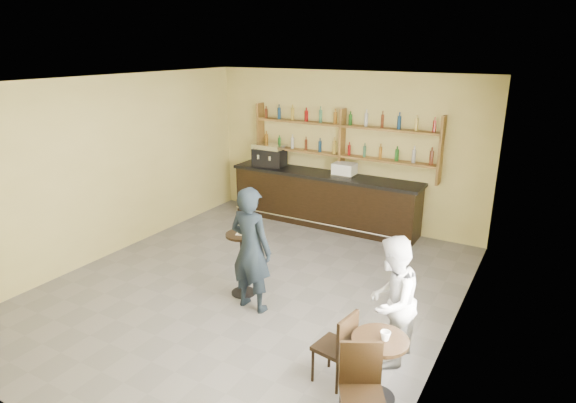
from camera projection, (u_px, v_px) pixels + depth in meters
The scene contains 23 objects.
floor at pixel (252, 287), 7.67m from camera, with size 7.00×7.00×0.00m, color slate.
ceiling at pixel (247, 81), 6.67m from camera, with size 7.00×7.00×0.00m, color white.
wall_back at pixel (344, 149), 10.05m from camera, with size 7.00×7.00×0.00m, color #CEC175.
wall_front at pixel (28, 290), 4.29m from camera, with size 7.00×7.00×0.00m, color #CEC175.
wall_left at pixel (111, 167), 8.59m from camera, with size 7.00×7.00×0.00m, color #CEC175.
wall_right at pixel (457, 228), 5.74m from camera, with size 7.00×7.00×0.00m, color #CEC175.
window_pane at pixel (432, 257), 4.73m from camera, with size 2.00×2.00×0.00m, color white.
window_frame at pixel (432, 257), 4.73m from camera, with size 0.04×1.70×2.10m, color black, non-canonical shape.
shelf_unit at pixel (342, 141), 9.88m from camera, with size 4.00×0.26×1.40m, color brown, non-canonical shape.
liquor_bottles at pixel (342, 132), 9.83m from camera, with size 3.68×0.10×1.00m, color #8C5919, non-canonical shape.
bar_counter at pixel (324, 199), 10.22m from camera, with size 4.15×0.81×1.12m, color black, non-canonical shape.
espresso_machine at pixel (270, 155), 10.61m from camera, with size 0.68×0.44×0.49m, color black, non-canonical shape.
pastry_case at pixel (344, 170), 9.79m from camera, with size 0.46×0.37×0.27m, color silver, non-canonical shape.
pedestal_table at pixel (243, 264), 7.33m from camera, with size 0.49×0.49×1.00m, color black, non-canonical shape.
napkin at pixel (242, 234), 7.18m from camera, with size 0.16×0.16×0.00m, color white.
donut at pixel (242, 232), 7.16m from camera, with size 0.12×0.12×0.04m, color #C09546.
cup_pedestal at pixel (253, 230), 7.18m from camera, with size 0.12×0.12×0.09m, color white.
man_main at pixel (251, 249), 6.81m from camera, with size 0.67×0.44×1.85m, color black.
cafe_table at pixel (378, 369), 5.14m from camera, with size 0.60×0.60×0.76m, color black, non-canonical shape.
cup_cafe at pixel (385, 336), 4.98m from camera, with size 0.11×0.11×0.10m, color white.
chair_west at pixel (334, 346), 5.42m from camera, with size 0.39×0.39×0.90m, color black, non-canonical shape.
chair_south at pixel (362, 397), 4.59m from camera, with size 0.42×0.42×0.97m, color black, non-canonical shape.
patron_second at pixel (391, 302), 5.66m from camera, with size 0.79×0.61×1.62m, color #9D9EA2.
Camera 1 is at (3.93, -5.66, 3.69)m, focal length 30.00 mm.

